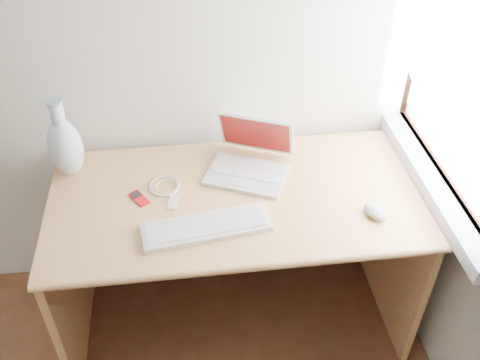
{
  "coord_description": "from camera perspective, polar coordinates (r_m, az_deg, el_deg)",
  "views": [
    {
      "loc": [
        0.76,
        -0.18,
        2.11
      ],
      "look_at": [
        0.95,
        1.35,
        0.83
      ],
      "focal_mm": 40.0,
      "sensor_mm": 36.0,
      "label": 1
    }
  ],
  "objects": [
    {
      "name": "window",
      "position": [
        1.95,
        23.53,
        10.94
      ],
      "size": [
        0.11,
        0.99,
        1.1
      ],
      "color": "white",
      "rests_on": "right_wall"
    },
    {
      "name": "desk",
      "position": [
        2.27,
        -0.72,
        -4.34
      ],
      "size": [
        1.43,
        0.71,
        0.76
      ],
      "color": "tan",
      "rests_on": "floor"
    },
    {
      "name": "laptop",
      "position": [
        2.15,
        0.52,
        2.1
      ],
      "size": [
        0.37,
        0.37,
        0.21
      ],
      "rotation": [
        0.0,
        0.0,
        -0.42
      ],
      "color": "silver",
      "rests_on": "desk"
    },
    {
      "name": "external_keyboard",
      "position": [
        1.92,
        -3.63,
        -4.99
      ],
      "size": [
        0.47,
        0.2,
        0.02
      ],
      "rotation": [
        0.0,
        0.0,
        0.13
      ],
      "color": "white",
      "rests_on": "desk"
    },
    {
      "name": "mouse",
      "position": [
        2.02,
        14.24,
        -3.27
      ],
      "size": [
        0.1,
        0.12,
        0.04
      ],
      "primitive_type": "ellipsoid",
      "rotation": [
        0.0,
        0.0,
        0.4
      ],
      "color": "silver",
      "rests_on": "desk"
    },
    {
      "name": "ipod",
      "position": [
        2.07,
        -10.7,
        -1.91
      ],
      "size": [
        0.08,
        0.1,
        0.01
      ],
      "rotation": [
        0.0,
        0.0,
        0.56
      ],
      "color": "#B40C12",
      "rests_on": "desk"
    },
    {
      "name": "cable_coil",
      "position": [
        2.11,
        -8.06,
        -0.66
      ],
      "size": [
        0.15,
        0.15,
        0.01
      ],
      "primitive_type": "torus",
      "rotation": [
        0.0,
        0.0,
        -0.24
      ],
      "color": "white",
      "rests_on": "desk"
    },
    {
      "name": "remote",
      "position": [
        2.04,
        -7.19,
        -2.32
      ],
      "size": [
        0.05,
        0.09,
        0.01
      ],
      "primitive_type": "cube",
      "rotation": [
        0.0,
        0.0,
        -0.2
      ],
      "color": "white",
      "rests_on": "desk"
    },
    {
      "name": "vase",
      "position": [
        2.18,
        -18.15,
        3.5
      ],
      "size": [
        0.13,
        0.13,
        0.34
      ],
      "color": "white",
      "rests_on": "desk"
    }
  ]
}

